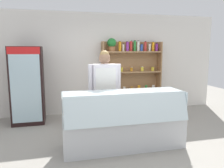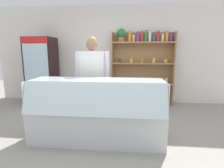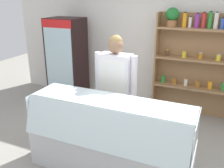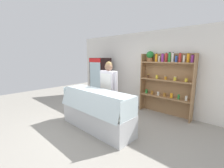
% 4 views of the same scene
% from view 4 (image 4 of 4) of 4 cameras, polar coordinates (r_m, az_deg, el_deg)
% --- Properties ---
extents(ground_plane, '(12.00, 12.00, 0.00)m').
position_cam_4_polar(ground_plane, '(4.11, -4.76, -16.32)').
color(ground_plane, gray).
extents(back_wall, '(6.80, 0.10, 2.70)m').
position_cam_4_polar(back_wall, '(5.52, 13.19, 4.92)').
color(back_wall, white).
rests_on(back_wall, ground).
extents(drinks_fridge, '(0.72, 0.60, 1.80)m').
position_cam_4_polar(drinks_fridge, '(6.29, -4.43, 1.66)').
color(drinks_fridge, black).
rests_on(drinks_fridge, ground).
extents(shelving_unit, '(1.65, 0.29, 2.03)m').
position_cam_4_polar(shelving_unit, '(4.99, 19.51, 1.86)').
color(shelving_unit, '#9E754C').
rests_on(shelving_unit, ground).
extents(deli_display_case, '(2.11, 0.71, 1.01)m').
position_cam_4_polar(deli_display_case, '(3.97, -6.03, -12.36)').
color(deli_display_case, silver).
rests_on(deli_display_case, ground).
extents(shop_clerk, '(0.66, 0.25, 1.71)m').
position_cam_4_polar(shop_clerk, '(4.34, -1.32, -0.55)').
color(shop_clerk, '#383D51').
rests_on(shop_clerk, ground).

